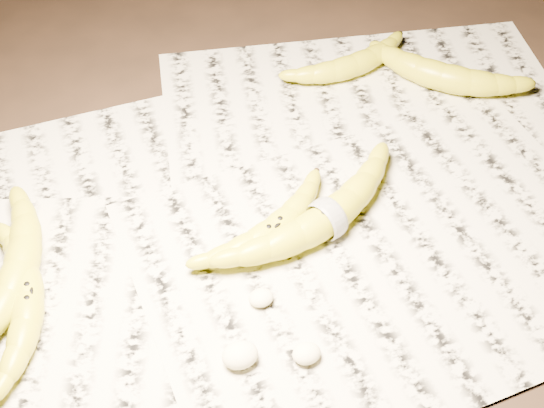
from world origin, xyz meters
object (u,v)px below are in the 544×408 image
object	(u,v)px
banana_center	(273,228)
banana_upper_a	(353,63)
banana_upper_b	(444,75)
banana_left_b	(19,268)
banana_left_a	(27,298)
banana_taped	(327,217)

from	to	relation	value
banana_center	banana_upper_a	xyz separation A→B (m)	(0.21, 0.25, 0.00)
banana_center	banana_upper_b	distance (m)	0.36
banana_left_b	banana_center	xyz separation A→B (m)	(0.28, -0.04, -0.00)
banana_left_a	banana_taped	world-z (taller)	banana_taped
banana_center	banana_upper_b	xyz separation A→B (m)	(0.32, 0.18, 0.00)
banana_upper_b	banana_left_b	bearing A→B (deg)	-122.94
banana_left_b	banana_upper_b	size ratio (longest dim) A/B	1.04
banana_taped	banana_upper_a	xyz separation A→B (m)	(0.15, 0.26, -0.00)
banana_upper_a	banana_upper_b	distance (m)	0.13
banana_left_a	banana_left_b	distance (m)	0.04
banana_left_a	banana_center	world-z (taller)	banana_left_a
banana_left_a	banana_center	bearing A→B (deg)	-81.40
banana_left_a	banana_left_b	xyz separation A→B (m)	(-0.00, 0.04, 0.00)
banana_left_b	banana_taped	size ratio (longest dim) A/B	0.84
banana_taped	banana_upper_b	xyz separation A→B (m)	(0.25, 0.19, -0.00)
banana_upper_a	banana_center	bearing A→B (deg)	-139.05
banana_upper_b	banana_left_a	bearing A→B (deg)	-119.15
banana_left_a	banana_center	xyz separation A→B (m)	(0.28, 0.00, -0.00)
banana_center	banana_left_b	bearing A→B (deg)	148.01
banana_taped	banana_center	bearing A→B (deg)	150.51
banana_center	banana_upper_a	bearing A→B (deg)	25.43
banana_left_b	banana_upper_b	distance (m)	0.61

